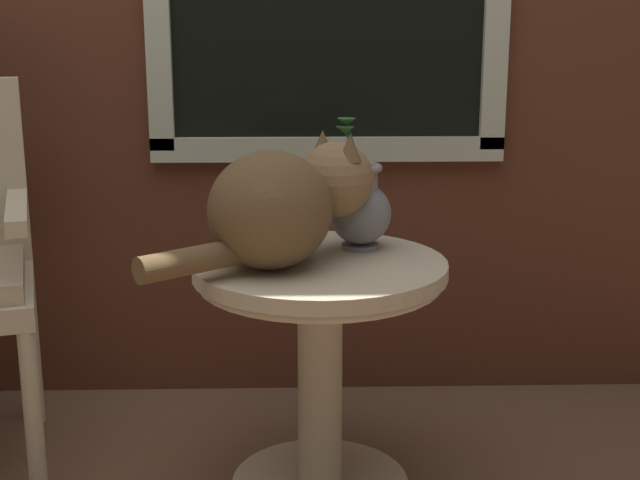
% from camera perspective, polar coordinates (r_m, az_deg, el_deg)
% --- Properties ---
extents(wicker_side_table, '(0.59, 0.59, 0.59)m').
position_cam_1_polar(wicker_side_table, '(2.14, 0.00, -5.86)').
color(wicker_side_table, beige).
rests_on(wicker_side_table, ground_plane).
extents(cat, '(0.52, 0.43, 0.29)m').
position_cam_1_polar(cat, '(2.02, -2.35, 2.27)').
color(cat, brown).
rests_on(cat, wicker_side_table).
extents(pewter_vase_with_ivy, '(0.15, 0.15, 0.31)m').
position_cam_1_polar(pewter_vase_with_ivy, '(2.18, 2.54, 2.06)').
color(pewter_vase_with_ivy, gray).
rests_on(pewter_vase_with_ivy, wicker_side_table).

